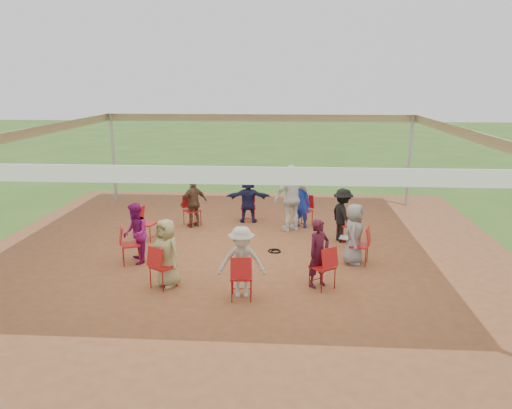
# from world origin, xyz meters

# --- Properties ---
(ground) EXTENTS (80.00, 80.00, 0.00)m
(ground) POSITION_xyz_m (0.00, 0.00, 0.00)
(ground) COLOR #30551A
(ground) RESTS_ON ground
(dirt_patch) EXTENTS (13.00, 13.00, 0.00)m
(dirt_patch) POSITION_xyz_m (0.00, 0.00, 0.01)
(dirt_patch) COLOR brown
(dirt_patch) RESTS_ON ground
(tent) EXTENTS (10.33, 10.33, 3.00)m
(tent) POSITION_xyz_m (0.00, 0.00, 2.37)
(tent) COLOR #B2B2B7
(tent) RESTS_ON ground
(chair_0) EXTENTS (0.53, 0.52, 0.90)m
(chair_0) POSITION_xyz_m (2.65, -0.69, 0.45)
(chair_0) COLOR #A81313
(chair_0) RESTS_ON ground
(chair_1) EXTENTS (0.56, 0.55, 0.90)m
(chair_1) POSITION_xyz_m (2.55, 1.00, 0.45)
(chair_1) COLOR #A81313
(chair_1) RESTS_ON ground
(chair_2) EXTENTS (0.59, 0.60, 0.90)m
(chair_2) POSITION_xyz_m (1.47, 2.31, 0.45)
(chair_2) COLOR #A81313
(chair_2) RESTS_ON ground
(chair_3) EXTENTS (0.45, 0.46, 0.90)m
(chair_3) POSITION_xyz_m (-0.16, 2.73, 0.45)
(chair_3) COLOR #A81313
(chair_3) RESTS_ON ground
(chair_4) EXTENTS (0.60, 0.61, 0.90)m
(chair_4) POSITION_xyz_m (-1.74, 2.11, 0.45)
(chair_4) COLOR #A81313
(chair_4) RESTS_ON ground
(chair_5) EXTENTS (0.53, 0.52, 0.90)m
(chair_5) POSITION_xyz_m (-2.65, 0.69, 0.45)
(chair_5) COLOR #A81313
(chair_5) RESTS_ON ground
(chair_6) EXTENTS (0.56, 0.55, 0.90)m
(chair_6) POSITION_xyz_m (-2.55, -1.00, 0.45)
(chair_6) COLOR #A81313
(chair_6) RESTS_ON ground
(chair_7) EXTENTS (0.59, 0.60, 0.90)m
(chair_7) POSITION_xyz_m (-1.47, -2.31, 0.45)
(chair_7) COLOR #A81313
(chair_7) RESTS_ON ground
(chair_8) EXTENTS (0.45, 0.46, 0.90)m
(chair_8) POSITION_xyz_m (0.16, -2.73, 0.45)
(chair_8) COLOR #A81313
(chair_8) RESTS_ON ground
(chair_9) EXTENTS (0.60, 0.61, 0.90)m
(chair_9) POSITION_xyz_m (1.74, -2.11, 0.45)
(chair_9) COLOR #A81313
(chair_9) RESTS_ON ground
(person_seated_0) EXTENTS (0.55, 0.76, 1.41)m
(person_seated_0) POSITION_xyz_m (2.53, -0.66, 0.71)
(person_seated_0) COLOR slate
(person_seated_0) RESTS_ON ground
(person_seated_1) EXTENTS (0.75, 1.01, 1.41)m
(person_seated_1) POSITION_xyz_m (2.44, 0.96, 0.71)
(person_seated_1) COLOR black
(person_seated_1) RESTS_ON ground
(person_seated_2) EXTENTS (0.61, 0.56, 1.41)m
(person_seated_2) POSITION_xyz_m (1.41, 2.21, 0.71)
(person_seated_2) COLOR #172FA1
(person_seated_2) RESTS_ON ground
(person_seated_3) EXTENTS (1.33, 0.57, 1.41)m
(person_seated_3) POSITION_xyz_m (-0.16, 2.61, 0.71)
(person_seated_3) COLOR #1B1C46
(person_seated_3) RESTS_ON ground
(person_seated_4) EXTENTS (0.91, 0.85, 1.41)m
(person_seated_4) POSITION_xyz_m (-1.66, 2.02, 0.71)
(person_seated_4) COLOR #503526
(person_seated_4) RESTS_ON ground
(person_seated_5) EXTENTS (0.62, 0.78, 1.41)m
(person_seated_5) POSITION_xyz_m (-2.44, -0.96, 0.71)
(person_seated_5) COLOR #7B1060
(person_seated_5) RESTS_ON ground
(person_seated_6) EXTENTS (0.79, 0.69, 1.41)m
(person_seated_6) POSITION_xyz_m (-1.41, -2.21, 0.71)
(person_seated_6) COLOR #988D5C
(person_seated_6) RESTS_ON ground
(person_seated_7) EXTENTS (0.93, 0.50, 1.41)m
(person_seated_7) POSITION_xyz_m (0.16, -2.61, 0.71)
(person_seated_7) COLOR #A6A195
(person_seated_7) RESTS_ON ground
(person_seated_8) EXTENTS (0.61, 0.59, 1.41)m
(person_seated_8) POSITION_xyz_m (1.66, -2.02, 0.71)
(person_seated_8) COLOR #3A0D1D
(person_seated_8) RESTS_ON ground
(standing_person) EXTENTS (1.22, 1.04, 1.86)m
(standing_person) POSITION_xyz_m (1.12, 1.83, 0.94)
(standing_person) COLOR silver
(standing_person) RESTS_ON ground
(cable_coil) EXTENTS (0.35, 0.35, 0.03)m
(cable_coil) POSITION_xyz_m (0.72, 0.01, 0.02)
(cable_coil) COLOR black
(cable_coil) RESTS_ON ground
(laptop) EXTENTS (0.31, 0.36, 0.21)m
(laptop) POSITION_xyz_m (2.37, -0.62, 0.66)
(laptop) COLOR #B7B7BC
(laptop) RESTS_ON ground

